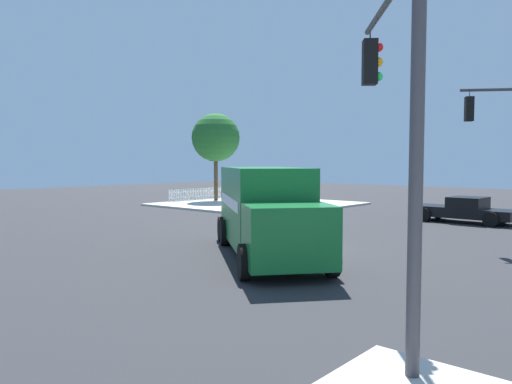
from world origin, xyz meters
name	(u,v)px	position (x,y,z in m)	size (l,w,h in m)	color
ground_plane	(292,248)	(0.00, 0.00, 0.00)	(100.00, 100.00, 0.00)	#2B2B2D
sidewalk_corner_near	(258,204)	(-13.30, -13.30, 0.07)	(12.38, 12.38, 0.14)	beige
delivery_truck	(266,210)	(1.63, 0.07, 1.57)	(7.24, 8.00, 3.02)	#146B2D
traffic_light_secondary	(397,103)	(6.83, 7.26, 4.19)	(3.33, 2.67, 6.17)	#38383D
pickup_black	(464,209)	(-12.36, 2.14, 0.73)	(2.35, 5.25, 1.38)	black
pedestrian_near_corner	(250,193)	(-10.19, -11.34, 1.15)	(0.47, 0.36, 1.77)	gray
pedestrian_crossing	(240,192)	(-12.18, -14.13, 1.02)	(0.43, 0.39, 1.56)	#4C4C51
picket_fence_run	(204,193)	(-13.30, -19.24, 0.62)	(7.48, 0.05, 0.95)	white
shade_tree_near	(216,138)	(-13.17, -17.70, 5.21)	(3.89, 3.89, 7.04)	brown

